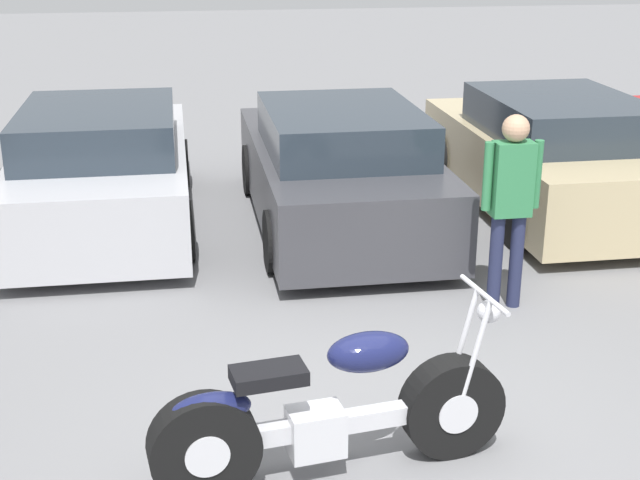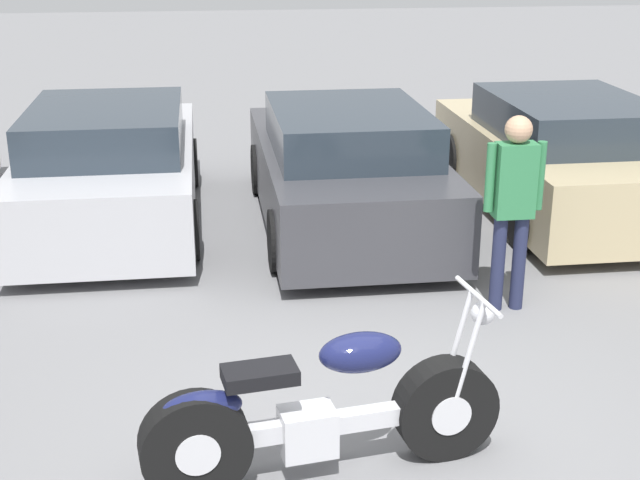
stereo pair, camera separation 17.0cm
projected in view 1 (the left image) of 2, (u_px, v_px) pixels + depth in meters
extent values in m
plane|color=slate|center=(374.00, 443.00, 5.91)|extent=(60.00, 60.00, 0.00)
cylinder|color=black|center=(451.00, 406.00, 5.71)|extent=(0.69, 0.29, 0.67)
cylinder|color=silver|center=(451.00, 406.00, 5.71)|extent=(0.30, 0.26, 0.27)
cylinder|color=black|center=(204.00, 448.00, 5.26)|extent=(0.69, 0.29, 0.67)
cylinder|color=silver|center=(204.00, 448.00, 5.26)|extent=(0.30, 0.26, 0.27)
cube|color=silver|center=(333.00, 424.00, 5.48)|extent=(1.22, 0.28, 0.12)
cube|color=silver|center=(316.00, 431.00, 5.46)|extent=(0.37, 0.29, 0.30)
ellipsoid|color=#191E4C|center=(368.00, 352.00, 5.38)|extent=(0.55, 0.35, 0.24)
cube|color=black|center=(269.00, 375.00, 5.23)|extent=(0.47, 0.30, 0.09)
ellipsoid|color=#191E4C|center=(211.00, 409.00, 5.19)|extent=(0.50, 0.27, 0.20)
cylinder|color=silver|center=(474.00, 358.00, 5.52)|extent=(0.22, 0.07, 0.77)
cylinder|color=silver|center=(461.00, 345.00, 5.68)|extent=(0.22, 0.07, 0.77)
cylinder|color=silver|center=(484.00, 295.00, 5.50)|extent=(0.12, 0.62, 0.03)
sphere|color=silver|center=(489.00, 311.00, 5.55)|extent=(0.15, 0.15, 0.15)
cylinder|color=silver|center=(275.00, 439.00, 5.56)|extent=(1.22, 0.25, 0.08)
cube|color=#BCBCC1|center=(104.00, 178.00, 10.02)|extent=(1.83, 4.30, 0.80)
cube|color=#28333D|center=(98.00, 129.00, 9.57)|extent=(1.61, 2.24, 0.45)
cylinder|color=black|center=(43.00, 169.00, 11.20)|extent=(0.20, 0.62, 0.62)
cylinder|color=black|center=(181.00, 164.00, 11.46)|extent=(0.20, 0.62, 0.62)
cylinder|color=black|center=(8.00, 240.00, 8.73)|extent=(0.20, 0.62, 0.62)
cylinder|color=black|center=(184.00, 231.00, 8.98)|extent=(0.20, 0.62, 0.62)
cube|color=#3D3D42|center=(337.00, 179.00, 10.00)|extent=(1.83, 4.30, 0.80)
cube|color=#28333D|center=(342.00, 129.00, 9.55)|extent=(1.61, 2.24, 0.45)
cylinder|color=black|center=(252.00, 170.00, 11.18)|extent=(0.20, 0.62, 0.62)
cylinder|color=black|center=(384.00, 164.00, 11.44)|extent=(0.20, 0.62, 0.62)
cylinder|color=black|center=(275.00, 241.00, 8.71)|extent=(0.20, 0.62, 0.62)
cylinder|color=black|center=(444.00, 232.00, 8.96)|extent=(0.20, 0.62, 0.62)
cube|color=#C6B284|center=(547.00, 164.00, 10.62)|extent=(1.83, 4.30, 0.80)
cube|color=#28333D|center=(561.00, 116.00, 10.16)|extent=(1.61, 2.24, 0.45)
cylinder|color=black|center=(445.00, 157.00, 11.80)|extent=(0.20, 0.62, 0.62)
cylinder|color=black|center=(567.00, 152.00, 12.06)|extent=(0.20, 0.62, 0.62)
cylinder|color=black|center=(518.00, 220.00, 9.33)|extent=(0.20, 0.62, 0.62)
cylinder|color=black|center=(635.00, 153.00, 11.98)|extent=(0.20, 0.62, 0.62)
cylinder|color=#232847|center=(495.00, 262.00, 7.84)|extent=(0.12, 0.12, 0.86)
cylinder|color=#232847|center=(516.00, 261.00, 7.87)|extent=(0.12, 0.12, 0.86)
cube|color=#337F4C|center=(512.00, 179.00, 7.60)|extent=(0.34, 0.20, 0.65)
cylinder|color=#337F4C|center=(488.00, 176.00, 7.56)|extent=(0.08, 0.08, 0.60)
cylinder|color=#337F4C|center=(537.00, 174.00, 7.62)|extent=(0.08, 0.08, 0.60)
sphere|color=tan|center=(516.00, 128.00, 7.45)|extent=(0.23, 0.23, 0.23)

